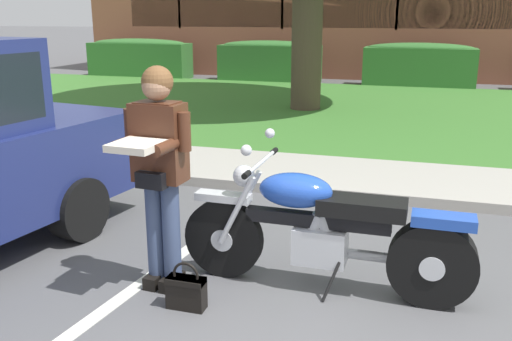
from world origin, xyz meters
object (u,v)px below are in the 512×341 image
Objects in this scene: motorcycle at (335,232)px; hedge_center_left at (270,60)px; hedge_center_right at (419,64)px; hedge_left at (140,57)px; brick_building at (405,12)px; handbag at (186,290)px; rider_person at (159,162)px.

hedge_center_left is at bearing 107.58° from motorcycle.
motorcycle is at bearing -91.42° from hedge_center_right.
hedge_left is 4.37m from hedge_center_left.
hedge_center_right reaches higher than motorcycle.
brick_building reaches higher than hedge_center_right.
brick_building is at bearing 96.47° from hedge_center_right.
hedge_center_right is (1.29, 13.38, 0.51)m from handbag.
hedge_center_left is 7.81m from brick_building.
rider_person reaches higher than handbag.
hedge_center_left is at bearing 180.00° from hedge_center_right.
motorcycle is 13.43m from hedge_center_left.
brick_building is (7.98, 6.79, 1.39)m from hedge_left.
rider_person is at bearing -61.38° from hedge_left.
brick_building is at bearing 88.54° from handbag.
motorcycle is at bearing 30.93° from handbag.
brick_building reaches higher than handbag.
handbag is 0.02× the size of brick_building.
brick_building reaches higher than hedge_center_left.
rider_person is 14.96m from hedge_left.
rider_person is 4.74× the size of handbag.
hedge_center_right reaches higher than handbag.
handbag is 20.27m from brick_building.
hedge_center_left is (-4.06, 12.80, 0.17)m from motorcycle.
hedge_center_right is 0.15× the size of brick_building.
motorcycle reaches higher than handbag.
rider_person is 19.96m from brick_building.
brick_building is (0.82, 19.92, 1.04)m from rider_person.
motorcycle is 0.73× the size of hedge_center_right.
motorcycle is 1.41m from rider_person.
handbag is 13.75m from hedge_center_left.
hedge_center_left reaches higher than handbag.
hedge_left is 1.10× the size of hedge_center_left.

